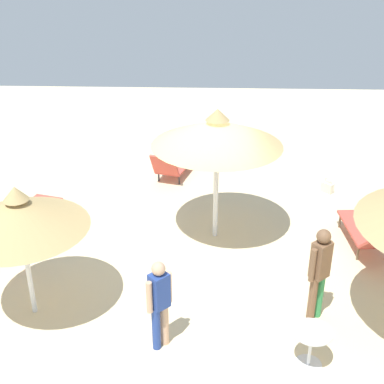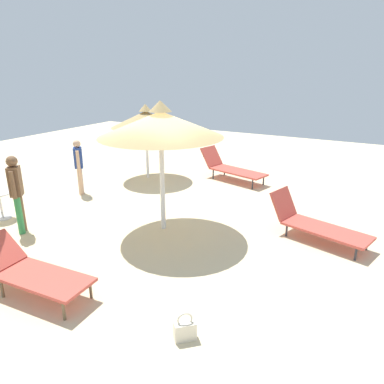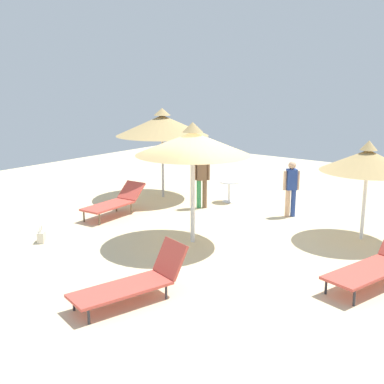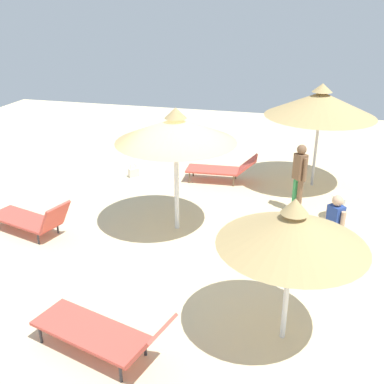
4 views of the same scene
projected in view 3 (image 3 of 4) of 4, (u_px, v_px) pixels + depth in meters
The scene contains 11 objects.
ground at pixel (216, 243), 11.06m from camera, with size 24.00×24.00×0.10m, color beige.
parasol_umbrella_back at pixel (162, 125), 14.73m from camera, with size 2.87×2.87×2.78m.
parasol_umbrella_near_left at pixel (193, 143), 10.49m from camera, with size 2.54×2.54×2.74m.
parasol_umbrella_far_left at pixel (368, 161), 10.79m from camera, with size 2.12×2.12×2.31m.
lounge_chair_front at pixel (115, 201), 13.05m from camera, with size 1.99×0.78×0.79m.
lounge_chair_edge at pixel (135, 281), 8.02m from camera, with size 2.11×1.17×0.88m.
lounge_chair_far_right at pixel (376, 264), 8.64m from camera, with size 2.29×1.23×0.92m.
person_standing_near_right at pixel (202, 176), 13.72m from camera, with size 0.34×0.37×1.67m.
person_standing_center at pixel (291, 186), 12.86m from camera, with size 0.34×0.35×1.51m.
handbag at pixel (41, 236), 10.96m from camera, with size 0.30×0.30×0.40m.
side_table_round at pixel (229, 188), 14.50m from camera, with size 0.57×0.57×0.64m.
Camera 3 is at (8.67, 5.93, 3.64)m, focal length 44.89 mm.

